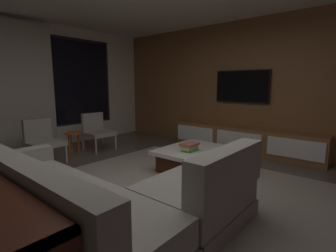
{
  "coord_description": "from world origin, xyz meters",
  "views": [
    {
      "loc": [
        -2.13,
        -2.01,
        1.38
      ],
      "look_at": [
        1.08,
        0.69,
        0.7
      ],
      "focal_mm": 27.04,
      "sensor_mm": 36.0,
      "label": 1
    }
  ],
  "objects_px": {
    "book_stack_on_coffee_table": "(190,147)",
    "media_console": "(245,140)",
    "sectional_couch": "(99,204)",
    "mounted_tv": "(242,86)",
    "accent_chair_near_window": "(97,130)",
    "coffee_table": "(200,160)",
    "accent_chair_by_curtain": "(42,139)",
    "side_stool": "(73,137)"
  },
  "relations": [
    {
      "from": "book_stack_on_coffee_table",
      "to": "media_console",
      "type": "distance_m",
      "value": 1.76
    },
    {
      "from": "sectional_couch",
      "to": "mounted_tv",
      "type": "height_order",
      "value": "mounted_tv"
    },
    {
      "from": "book_stack_on_coffee_table",
      "to": "mounted_tv",
      "type": "distance_m",
      "value": 2.13
    },
    {
      "from": "accent_chair_by_curtain",
      "to": "media_console",
      "type": "relative_size",
      "value": 0.25
    },
    {
      "from": "accent_chair_near_window",
      "to": "coffee_table",
      "type": "bearing_deg",
      "value": -84.76
    },
    {
      "from": "coffee_table",
      "to": "accent_chair_by_curtain",
      "type": "height_order",
      "value": "accent_chair_by_curtain"
    },
    {
      "from": "sectional_couch",
      "to": "mounted_tv",
      "type": "bearing_deg",
      "value": 5.19
    },
    {
      "from": "sectional_couch",
      "to": "coffee_table",
      "type": "xyz_separation_m",
      "value": [
        2.05,
        0.22,
        -0.1
      ]
    },
    {
      "from": "sectional_couch",
      "to": "mounted_tv",
      "type": "distance_m",
      "value": 3.97
    },
    {
      "from": "media_console",
      "to": "accent_chair_near_window",
      "type": "bearing_deg",
      "value": 125.38
    },
    {
      "from": "accent_chair_by_curtain",
      "to": "sectional_couch",
      "type": "bearing_deg",
      "value": -103.87
    },
    {
      "from": "side_stool",
      "to": "media_console",
      "type": "height_order",
      "value": "media_console"
    },
    {
      "from": "book_stack_on_coffee_table",
      "to": "accent_chair_by_curtain",
      "type": "xyz_separation_m",
      "value": [
        -1.24,
        2.31,
        0.01
      ]
    },
    {
      "from": "sectional_couch",
      "to": "accent_chair_near_window",
      "type": "bearing_deg",
      "value": 55.87
    },
    {
      "from": "accent_chair_near_window",
      "to": "accent_chair_by_curtain",
      "type": "distance_m",
      "value": 1.18
    },
    {
      "from": "sectional_couch",
      "to": "accent_chair_by_curtain",
      "type": "relative_size",
      "value": 3.21
    },
    {
      "from": "book_stack_on_coffee_table",
      "to": "mounted_tv",
      "type": "height_order",
      "value": "mounted_tv"
    },
    {
      "from": "coffee_table",
      "to": "accent_chair_by_curtain",
      "type": "distance_m",
      "value": 2.79
    },
    {
      "from": "coffee_table",
      "to": "media_console",
      "type": "height_order",
      "value": "media_console"
    },
    {
      "from": "mounted_tv",
      "to": "accent_chair_by_curtain",
      "type": "bearing_deg",
      "value": 144.34
    },
    {
      "from": "accent_chair_near_window",
      "to": "side_stool",
      "type": "relative_size",
      "value": 1.7
    },
    {
      "from": "media_console",
      "to": "mounted_tv",
      "type": "relative_size",
      "value": 2.68
    },
    {
      "from": "accent_chair_near_window",
      "to": "side_stool",
      "type": "xyz_separation_m",
      "value": [
        -0.57,
        -0.03,
        -0.06
      ]
    },
    {
      "from": "side_stool",
      "to": "mounted_tv",
      "type": "height_order",
      "value": "mounted_tv"
    },
    {
      "from": "coffee_table",
      "to": "book_stack_on_coffee_table",
      "type": "relative_size",
      "value": 4.03
    },
    {
      "from": "accent_chair_near_window",
      "to": "accent_chair_by_curtain",
      "type": "xyz_separation_m",
      "value": [
        -1.18,
        -0.07,
        0.0
      ]
    },
    {
      "from": "book_stack_on_coffee_table",
      "to": "media_console",
      "type": "xyz_separation_m",
      "value": [
        1.74,
        -0.16,
        -0.18
      ]
    },
    {
      "from": "accent_chair_near_window",
      "to": "book_stack_on_coffee_table",
      "type": "bearing_deg",
      "value": -88.5
    },
    {
      "from": "book_stack_on_coffee_table",
      "to": "side_stool",
      "type": "relative_size",
      "value": 0.63
    },
    {
      "from": "side_stool",
      "to": "media_console",
      "type": "relative_size",
      "value": 0.15
    },
    {
      "from": "book_stack_on_coffee_table",
      "to": "sectional_couch",
      "type": "bearing_deg",
      "value": -170.88
    },
    {
      "from": "sectional_couch",
      "to": "book_stack_on_coffee_table",
      "type": "distance_m",
      "value": 1.91
    },
    {
      "from": "accent_chair_near_window",
      "to": "media_console",
      "type": "distance_m",
      "value": 3.12
    },
    {
      "from": "coffee_table",
      "to": "side_stool",
      "type": "bearing_deg",
      "value": 108.01
    },
    {
      "from": "sectional_couch",
      "to": "media_console",
      "type": "xyz_separation_m",
      "value": [
        3.63,
        0.15,
        -0.04
      ]
    },
    {
      "from": "book_stack_on_coffee_table",
      "to": "side_stool",
      "type": "bearing_deg",
      "value": 104.95
    },
    {
      "from": "book_stack_on_coffee_table",
      "to": "media_console",
      "type": "relative_size",
      "value": 0.09
    },
    {
      "from": "book_stack_on_coffee_table",
      "to": "accent_chair_near_window",
      "type": "relative_size",
      "value": 0.37
    },
    {
      "from": "sectional_couch",
      "to": "accent_chair_by_curtain",
      "type": "height_order",
      "value": "sectional_couch"
    },
    {
      "from": "media_console",
      "to": "mounted_tv",
      "type": "xyz_separation_m",
      "value": [
        0.18,
        0.2,
        1.1
      ]
    },
    {
      "from": "mounted_tv",
      "to": "accent_chair_near_window",
      "type": "bearing_deg",
      "value": 130.29
    },
    {
      "from": "side_stool",
      "to": "mounted_tv",
      "type": "distance_m",
      "value": 3.58
    }
  ]
}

